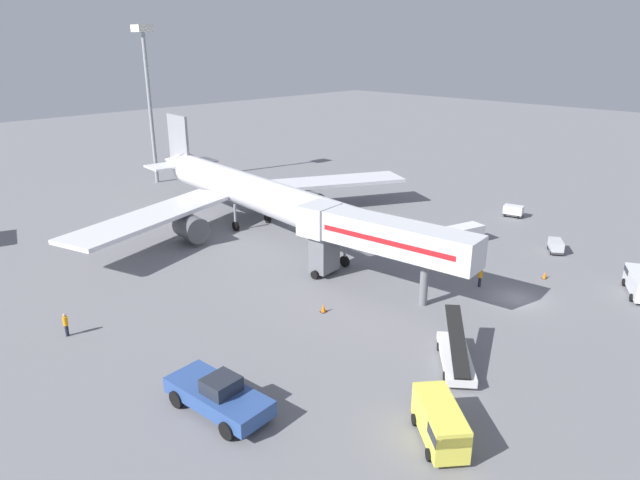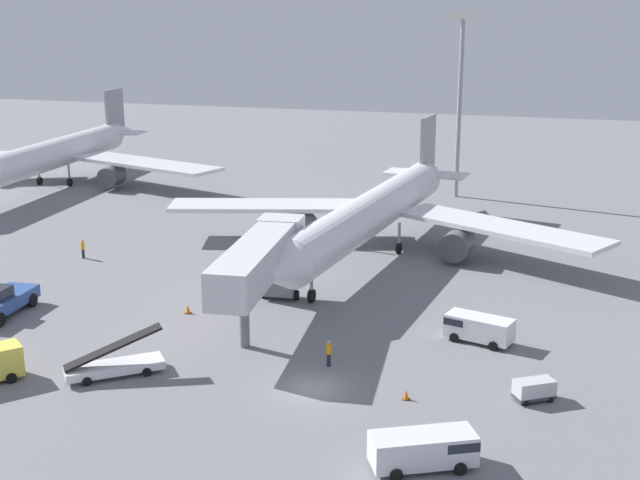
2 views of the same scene
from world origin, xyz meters
The scene contains 14 objects.
ground_plane centered at (0.00, 0.00, 0.00)m, with size 300.00×300.00×0.00m, color slate.
airplane_at_gate centered at (-3.52, 31.46, 4.15)m, with size 45.24×47.74×11.46m.
jet_bridge centered at (-7.23, 10.28, 5.02)m, with size 5.08×17.32×6.80m.
pushback_tug centered at (-27.34, 5.48, 1.13)m, with size 3.52×7.25×2.44m.
belt_loader_truck centered at (-12.94, -1.84, 0.76)m, with size 6.10×5.49×3.08m.
service_van_outer_left centered at (-20.42, -5.48, 1.29)m, with size 4.53×4.91×2.27m.
service_van_rear_left centered at (8.94, 11.08, 1.10)m, with size 5.11×3.16×1.91m.
baggage_cart_mid_right centered at (13.43, 2.52, 0.75)m, with size 2.68×2.34×1.33m.
baggage_cart_far_right centered at (22.18, 11.68, 0.80)m, with size 1.78×2.56×1.44m.
ground_crew_worker_foreground centered at (-29.97, 21.20, 0.99)m, with size 0.49×0.49×1.87m.
ground_crew_worker_midground centered at (-0.01, 3.71, 0.98)m, with size 0.41×0.41×1.85m.
safety_cone_alpha centered at (-13.54, 10.21, 0.36)m, with size 0.48×0.48×0.73m.
safety_cone_bravo centered at (5.96, 0.32, 0.33)m, with size 0.44×0.44×0.66m.
apron_light_mast centered at (0.22, 60.12, 16.29)m, with size 2.40×2.40×23.10m.
Camera 1 is at (-43.45, -18.93, 21.14)m, focal length 31.75 mm.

